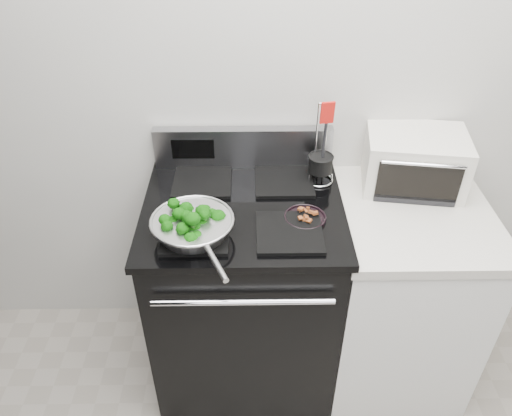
{
  "coord_description": "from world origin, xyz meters",
  "views": [
    {
      "loc": [
        -0.27,
        -0.16,
        2.11
      ],
      "look_at": [
        -0.25,
        1.36,
        0.98
      ],
      "focal_mm": 35.0,
      "sensor_mm": 36.0,
      "label": 1
    }
  ],
  "objects_px": {
    "skillet": "(193,226)",
    "utensil_holder": "(320,168)",
    "bacon_plate": "(305,215)",
    "toaster_oven": "(414,160)",
    "gas_range": "(245,289)"
  },
  "relations": [
    {
      "from": "bacon_plate",
      "to": "toaster_oven",
      "type": "bearing_deg",
      "value": 30.47
    },
    {
      "from": "gas_range",
      "to": "toaster_oven",
      "type": "relative_size",
      "value": 2.57
    },
    {
      "from": "bacon_plate",
      "to": "gas_range",
      "type": "bearing_deg",
      "value": 159.88
    },
    {
      "from": "skillet",
      "to": "toaster_oven",
      "type": "bearing_deg",
      "value": -0.57
    },
    {
      "from": "skillet",
      "to": "toaster_oven",
      "type": "xyz_separation_m",
      "value": [
        0.89,
        0.38,
        0.04
      ]
    },
    {
      "from": "skillet",
      "to": "toaster_oven",
      "type": "relative_size",
      "value": 1.03
    },
    {
      "from": "gas_range",
      "to": "bacon_plate",
      "type": "height_order",
      "value": "gas_range"
    },
    {
      "from": "gas_range",
      "to": "skillet",
      "type": "bearing_deg",
      "value": -134.14
    },
    {
      "from": "skillet",
      "to": "bacon_plate",
      "type": "relative_size",
      "value": 2.84
    },
    {
      "from": "skillet",
      "to": "utensil_holder",
      "type": "distance_m",
      "value": 0.61
    },
    {
      "from": "utensil_holder",
      "to": "toaster_oven",
      "type": "bearing_deg",
      "value": -6.69
    },
    {
      "from": "toaster_oven",
      "to": "gas_range",
      "type": "bearing_deg",
      "value": -156.29
    },
    {
      "from": "gas_range",
      "to": "bacon_plate",
      "type": "relative_size",
      "value": 7.06
    },
    {
      "from": "bacon_plate",
      "to": "toaster_oven",
      "type": "distance_m",
      "value": 0.55
    },
    {
      "from": "toaster_oven",
      "to": "bacon_plate",
      "type": "bearing_deg",
      "value": -141.06
    }
  ]
}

